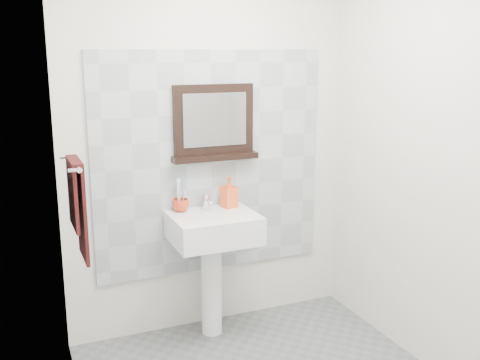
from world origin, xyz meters
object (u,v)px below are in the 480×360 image
object	(u,v)px
toothbrush_cup	(181,205)
soap_dispenser	(229,192)
hand_towel	(78,202)
framed_mirror	(214,124)
pedestal_sink	(213,241)

from	to	relation	value
toothbrush_cup	soap_dispenser	distance (m)	0.34
toothbrush_cup	hand_towel	size ratio (longest dim) A/B	0.19
framed_mirror	pedestal_sink	bearing A→B (deg)	-113.45
toothbrush_cup	hand_towel	xyz separation A→B (m)	(-0.70, -0.43, 0.21)
toothbrush_cup	soap_dispenser	bearing A→B (deg)	-4.32
toothbrush_cup	framed_mirror	size ratio (longest dim) A/B	0.18
pedestal_sink	soap_dispenser	world-z (taller)	soap_dispenser
framed_mirror	hand_towel	world-z (taller)	framed_mirror
soap_dispenser	hand_towel	world-z (taller)	hand_towel
soap_dispenser	hand_towel	size ratio (longest dim) A/B	0.38
toothbrush_cup	soap_dispenser	world-z (taller)	soap_dispenser
pedestal_sink	framed_mirror	xyz separation A→B (m)	(0.08, 0.19, 0.74)
framed_mirror	soap_dispenser	bearing A→B (deg)	-42.14
pedestal_sink	toothbrush_cup	xyz separation A→B (m)	(-0.17, 0.14, 0.23)
pedestal_sink	toothbrush_cup	bearing A→B (deg)	141.14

